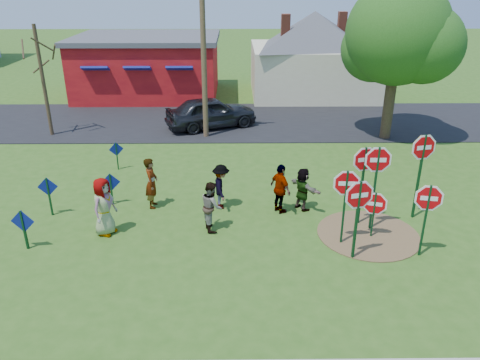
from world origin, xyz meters
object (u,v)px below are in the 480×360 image
object	(u,v)px
stop_sign_a	(358,203)
leafy_tree	(400,39)
person_a	(104,207)
utility_pole	(203,48)
stop_sign_b	(364,166)
stop_sign_c	(377,169)
stop_sign_d	(422,155)
person_b	(151,183)
suv	(211,112)

from	to	relation	value
stop_sign_a	leafy_tree	xyz separation A→B (m)	(4.26, 10.84, 3.03)
stop_sign_a	person_a	xyz separation A→B (m)	(-7.50, 1.50, -0.85)
utility_pole	leafy_tree	xyz separation A→B (m)	(9.13, -0.28, 0.44)
stop_sign_b	utility_pole	bearing A→B (deg)	107.34
stop_sign_c	stop_sign_d	bearing A→B (deg)	25.73
stop_sign_a	stop_sign_c	distance (m)	1.96
stop_sign_a	stop_sign_d	size ratio (longest dim) A/B	0.84
stop_sign_c	stop_sign_d	xyz separation A→B (m)	(1.67, 0.77, 0.16)
stop_sign_c	person_a	bearing A→B (deg)	-177.75
stop_sign_a	person_b	distance (m)	7.21
stop_sign_a	utility_pole	size ratio (longest dim) A/B	0.31
stop_sign_b	person_a	size ratio (longest dim) A/B	1.49
person_b	suv	bearing A→B (deg)	-10.95
leafy_tree	person_a	bearing A→B (deg)	-141.55
person_b	suv	world-z (taller)	person_b
stop_sign_c	suv	size ratio (longest dim) A/B	0.62
stop_sign_b	utility_pole	world-z (taller)	utility_pole
person_a	leafy_tree	bearing A→B (deg)	-28.52
suv	person_a	bearing A→B (deg)	142.82
person_a	stop_sign_a	bearing A→B (deg)	-78.30
stop_sign_c	person_b	size ratio (longest dim) A/B	1.62
person_a	stop_sign_b	bearing A→B (deg)	-63.18
person_a	person_b	size ratio (longest dim) A/B	1.04
stop_sign_d	leafy_tree	xyz separation A→B (m)	(1.64, 8.37, 2.58)
stop_sign_d	suv	xyz separation A→B (m)	(-7.29, 10.18, -1.38)
stop_sign_c	suv	xyz separation A→B (m)	(-5.62, 10.95, -1.22)
utility_pole	suv	bearing A→B (deg)	82.35
person_a	suv	bearing A→B (deg)	8.78
utility_pole	leafy_tree	bearing A→B (deg)	-1.76
stop_sign_d	leafy_tree	size ratio (longest dim) A/B	0.41
stop_sign_c	person_b	xyz separation A→B (m)	(-7.27, 1.67, -1.17)
stop_sign_a	stop_sign_b	bearing A→B (deg)	58.93
person_b	leafy_tree	distance (m)	13.53
stop_sign_a	stop_sign_d	distance (m)	3.62
utility_pole	stop_sign_d	bearing A→B (deg)	-49.12
stop_sign_b	person_b	world-z (taller)	stop_sign_b
utility_pole	person_a	bearing A→B (deg)	-105.27
suv	utility_pole	distance (m)	3.85
suv	leafy_tree	distance (m)	9.93
stop_sign_b	leafy_tree	distance (m)	9.91
stop_sign_a	leafy_tree	bearing A→B (deg)	55.06
stop_sign_d	leafy_tree	bearing A→B (deg)	66.28
utility_pole	leafy_tree	distance (m)	9.15
stop_sign_a	person_b	size ratio (longest dim) A/B	1.42
person_a	utility_pole	xyz separation A→B (m)	(2.62, 9.61, 3.44)
person_b	leafy_tree	world-z (taller)	leafy_tree
suv	utility_pole	world-z (taller)	utility_pole
stop_sign_a	leafy_tree	world-z (taller)	leafy_tree
stop_sign_d	stop_sign_b	bearing A→B (deg)	179.45
stop_sign_a	utility_pole	xyz separation A→B (m)	(-4.88, 11.12, 2.59)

